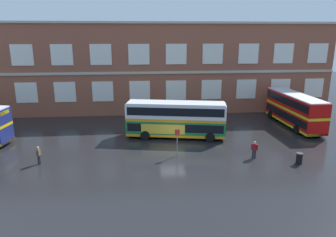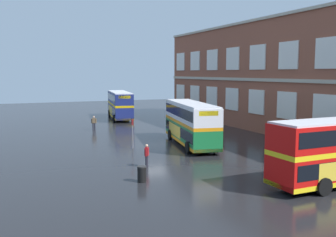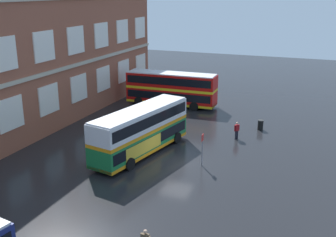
{
  "view_description": "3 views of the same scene",
  "coord_description": "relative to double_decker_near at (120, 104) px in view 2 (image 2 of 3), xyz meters",
  "views": [
    {
      "loc": [
        -3.35,
        -30.31,
        11.48
      ],
      "look_at": [
        -0.39,
        1.17,
        2.88
      ],
      "focal_mm": 33.64,
      "sensor_mm": 36.0,
      "label": 1
    },
    {
      "loc": [
        33.69,
        -12.91,
        6.92
      ],
      "look_at": [
        -0.59,
        1.74,
        2.49
      ],
      "focal_mm": 41.41,
      "sensor_mm": 36.0,
      "label": 2
    },
    {
      "loc": [
        -29.52,
        -11.0,
        13.75
      ],
      "look_at": [
        1.78,
        1.47,
        3.14
      ],
      "focal_mm": 44.07,
      "sensor_mm": 36.0,
      "label": 3
    }
  ],
  "objects": [
    {
      "name": "double_decker_near",
      "position": [
        0.0,
        0.0,
        0.0
      ],
      "size": [
        11.27,
        4.28,
        4.07
      ],
      "color": "navy",
      "rests_on": "ground"
    },
    {
      "name": "second_passenger",
      "position": [
        10.08,
        -6.17,
        -1.22
      ],
      "size": [
        0.31,
        0.64,
        1.7
      ],
      "color": "black",
      "rests_on": "ground"
    },
    {
      "name": "double_decker_middle",
      "position": [
        23.27,
        0.3,
        0.0
      ],
      "size": [
        11.29,
        4.62,
        4.07
      ],
      "color": "#197038",
      "rests_on": "ground"
    },
    {
      "name": "bus_stand_flag",
      "position": [
        22.74,
        -5.37,
        -0.51
      ],
      "size": [
        0.44,
        0.1,
        2.7
      ],
      "color": "slate",
      "rests_on": "ground"
    },
    {
      "name": "waiting_passenger",
      "position": [
        29.92,
        -6.6,
        -1.22
      ],
      "size": [
        0.58,
        0.46,
        1.7
      ],
      "color": "black",
      "rests_on": "ground"
    },
    {
      "name": "station_litter_bin",
      "position": [
        33.54,
        -8.26,
        -1.63
      ],
      "size": [
        0.6,
        0.6,
        1.03
      ],
      "color": "black",
      "rests_on": "ground"
    },
    {
      "name": "brick_terminal_building",
      "position": [
        21.93,
        14.74,
        4.22
      ],
      "size": [
        51.77,
        8.19,
        13.04
      ],
      "color": "brown",
      "rests_on": "ground"
    },
    {
      "name": "ground_plane",
      "position": [
        22.56,
        -1.24,
        -2.15
      ],
      "size": [
        120.0,
        120.0,
        0.0
      ],
      "primitive_type": "plane",
      "color": "black"
    }
  ]
}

